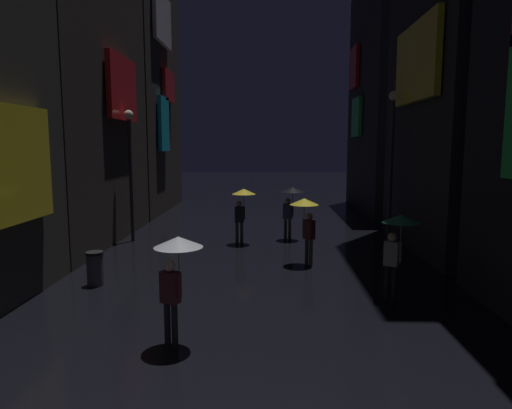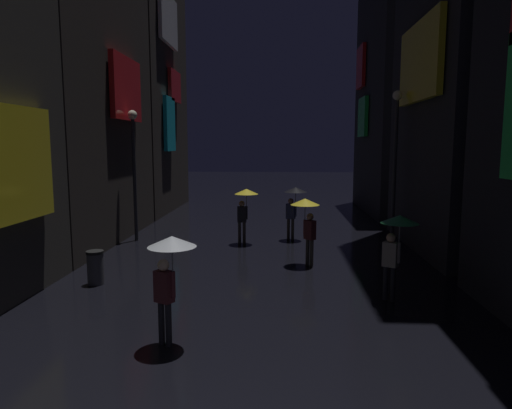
# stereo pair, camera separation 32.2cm
# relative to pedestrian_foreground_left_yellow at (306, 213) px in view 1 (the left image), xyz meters

# --- Properties ---
(building_left_far) EXTENTS (4.25, 8.27, 16.44)m
(building_left_far) POSITION_rel_pedestrian_foreground_left_yellow_xyz_m (-9.01, 12.06, 6.56)
(building_left_far) COLOR #2D2826
(building_left_far) RESTS_ON ground
(building_right_far) EXTENTS (4.25, 8.32, 12.74)m
(building_right_far) POSITION_rel_pedestrian_foreground_left_yellow_xyz_m (5.96, 12.09, 4.70)
(building_right_far) COLOR #232328
(building_right_far) RESTS_ON ground
(pedestrian_foreground_left_yellow) EXTENTS (0.90, 0.90, 2.12)m
(pedestrian_foreground_left_yellow) POSITION_rel_pedestrian_foreground_left_yellow_xyz_m (0.00, 0.00, 0.00)
(pedestrian_foreground_left_yellow) COLOR #38332D
(pedestrian_foreground_left_yellow) RESTS_ON ground
(pedestrian_midstreet_left_green) EXTENTS (0.90, 0.90, 2.12)m
(pedestrian_midstreet_left_green) POSITION_rel_pedestrian_foreground_left_yellow_xyz_m (1.97, -3.22, 0.00)
(pedestrian_midstreet_left_green) COLOR black
(pedestrian_midstreet_left_green) RESTS_ON ground
(pedestrian_midstreet_centre_clear) EXTENTS (0.90, 0.90, 2.12)m
(pedestrian_midstreet_centre_clear) POSITION_rel_pedestrian_foreground_left_yellow_xyz_m (-2.86, -6.01, 0.00)
(pedestrian_midstreet_centre_clear) COLOR black
(pedestrian_midstreet_centre_clear) RESTS_ON ground
(pedestrian_near_crossing_black) EXTENTS (0.90, 0.90, 2.12)m
(pedestrian_near_crossing_black) POSITION_rel_pedestrian_foreground_left_yellow_xyz_m (-0.28, 3.90, 0.00)
(pedestrian_near_crossing_black) COLOR #38332D
(pedestrian_near_crossing_black) RESTS_ON ground
(pedestrian_foreground_right_yellow) EXTENTS (0.90, 0.90, 2.12)m
(pedestrian_foreground_right_yellow) POSITION_rel_pedestrian_foreground_left_yellow_xyz_m (-2.17, 3.05, 0.00)
(pedestrian_foreground_right_yellow) COLOR #38332D
(pedestrian_foreground_right_yellow) RESTS_ON ground
(streetlamp_right_far) EXTENTS (0.36, 0.36, 5.77)m
(streetlamp_right_far) POSITION_rel_pedestrian_foreground_left_yellow_xyz_m (3.47, 3.34, 1.92)
(streetlamp_right_far) COLOR #2D2D33
(streetlamp_right_far) RESTS_ON ground
(streetlamp_left_far) EXTENTS (0.36, 0.36, 5.10)m
(streetlamp_left_far) POSITION_rel_pedestrian_foreground_left_yellow_xyz_m (-6.53, 3.41, 1.55)
(streetlamp_left_far) COLOR #2D2D33
(streetlamp_left_far) RESTS_ON ground
(trash_bin) EXTENTS (0.46, 0.46, 0.93)m
(trash_bin) POSITION_rel_pedestrian_foreground_left_yellow_xyz_m (-5.83, -2.31, -1.20)
(trash_bin) COLOR #3F3F47
(trash_bin) RESTS_ON ground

